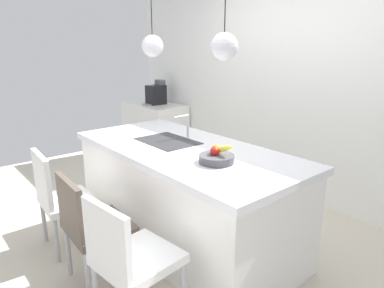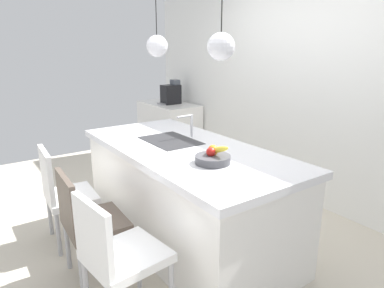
% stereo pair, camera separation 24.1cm
% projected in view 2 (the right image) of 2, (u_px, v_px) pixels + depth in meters
% --- Properties ---
extents(floor, '(6.60, 6.60, 0.00)m').
position_uv_depth(floor, '(186.00, 238.00, 3.26)').
color(floor, beige).
rests_on(floor, ground).
extents(back_wall, '(6.00, 0.10, 2.60)m').
position_uv_depth(back_wall, '(310.00, 87.00, 3.81)').
color(back_wall, white).
rests_on(back_wall, ground).
extents(kitchen_island, '(2.20, 1.03, 0.90)m').
position_uv_depth(kitchen_island, '(186.00, 194.00, 3.14)').
color(kitchen_island, white).
rests_on(kitchen_island, ground).
extents(sink_basin, '(0.56, 0.40, 0.02)m').
position_uv_depth(sink_basin, '(170.00, 141.00, 3.22)').
color(sink_basin, '#2D2D30').
rests_on(sink_basin, kitchen_island).
extents(faucet, '(0.02, 0.17, 0.22)m').
position_uv_depth(faucet, '(189.00, 123.00, 3.29)').
color(faucet, silver).
rests_on(faucet, kitchen_island).
extents(fruit_bowl, '(0.27, 0.27, 0.16)m').
position_uv_depth(fruit_bowl, '(213.00, 157.00, 2.60)').
color(fruit_bowl, '#4C4C51').
rests_on(fruit_bowl, kitchen_island).
extents(side_counter, '(1.10, 0.60, 0.84)m').
position_uv_depth(side_counter, '(169.00, 128.00, 5.74)').
color(side_counter, white).
rests_on(side_counter, ground).
extents(coffee_machine, '(0.20, 0.35, 0.38)m').
position_uv_depth(coffee_machine, '(171.00, 94.00, 5.52)').
color(coffee_machine, black).
rests_on(coffee_machine, side_counter).
extents(chair_near, '(0.50, 0.44, 0.90)m').
position_uv_depth(chair_near, '(63.00, 191.00, 3.09)').
color(chair_near, white).
rests_on(chair_near, ground).
extents(chair_middle, '(0.49, 0.45, 0.87)m').
position_uv_depth(chair_middle, '(87.00, 219.00, 2.59)').
color(chair_middle, brown).
rests_on(chair_middle, ground).
extents(chair_far, '(0.50, 0.51, 0.90)m').
position_uv_depth(chair_far, '(117.00, 253.00, 2.14)').
color(chair_far, white).
rests_on(chair_far, ground).
extents(pendant_light_left, '(0.20, 0.20, 0.80)m').
position_uv_depth(pendant_light_left, '(157.00, 46.00, 3.14)').
color(pendant_light_left, silver).
extents(pendant_light_right, '(0.20, 0.20, 0.80)m').
position_uv_depth(pendant_light_right, '(221.00, 46.00, 2.43)').
color(pendant_light_right, silver).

